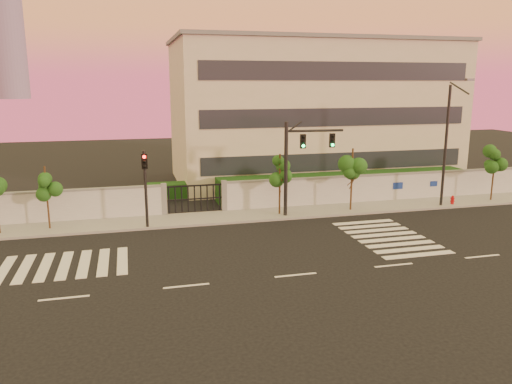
{
  "coord_description": "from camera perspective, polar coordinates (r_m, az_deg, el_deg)",
  "views": [
    {
      "loc": [
        -7.15,
        -20.35,
        8.63
      ],
      "look_at": [
        -0.32,
        6.0,
        2.65
      ],
      "focal_mm": 35.0,
      "sensor_mm": 36.0,
      "label": 1
    }
  ],
  "objects": [
    {
      "name": "institutional_building",
      "position": [
        45.38,
        6.43,
        9.19
      ],
      "size": [
        24.4,
        12.4,
        12.25
      ],
      "color": "beige",
      "rests_on": "ground"
    },
    {
      "name": "sidewalk",
      "position": [
        32.8,
        -1.43,
        -2.73
      ],
      "size": [
        60.0,
        3.0,
        0.15
      ],
      "primitive_type": "cube",
      "color": "gray",
      "rests_on": "ground"
    },
    {
      "name": "streetlight_east",
      "position": [
        36.77,
        21.07,
        5.6
      ],
      "size": [
        0.53,
        2.14,
        8.89
      ],
      "color": "black",
      "rests_on": "ground"
    },
    {
      "name": "street_tree_e",
      "position": [
        34.09,
        10.97,
        3.0
      ],
      "size": [
        1.52,
        1.21,
        4.35
      ],
      "color": "#382314",
      "rests_on": "ground"
    },
    {
      "name": "traffic_signal_main",
      "position": [
        32.19,
        4.79,
        3.96
      ],
      "size": [
        3.93,
        0.45,
        6.22
      ],
      "rotation": [
        0.0,
        0.0,
        -0.06
      ],
      "color": "black",
      "rests_on": "ground"
    },
    {
      "name": "street_tree_d",
      "position": [
        32.48,
        2.77,
        2.47
      ],
      "size": [
        1.48,
        1.18,
        4.12
      ],
      "color": "#382314",
      "rests_on": "ground"
    },
    {
      "name": "hedge_row",
      "position": [
        36.9,
        -1.17,
        0.17
      ],
      "size": [
        41.0,
        4.25,
        1.8
      ],
      "color": "black",
      "rests_on": "ground"
    },
    {
      "name": "road_markings",
      "position": [
        26.2,
        -1.45,
        -6.82
      ],
      "size": [
        57.0,
        7.62,
        0.02
      ],
      "color": "silver",
      "rests_on": "ground"
    },
    {
      "name": "traffic_signal_secondary",
      "position": [
        30.12,
        -12.54,
        1.37
      ],
      "size": [
        0.37,
        0.35,
        4.77
      ],
      "rotation": [
        0.0,
        0.0,
        0.15
      ],
      "color": "black",
      "rests_on": "ground"
    },
    {
      "name": "street_tree_c",
      "position": [
        31.62,
        -22.85,
        0.89
      ],
      "size": [
        1.3,
        1.04,
        3.88
      ],
      "color": "#382314",
      "rests_on": "ground"
    },
    {
      "name": "ground",
      "position": [
        23.23,
        4.55,
        -9.46
      ],
      "size": [
        120.0,
        120.0,
        0.0
      ],
      "primitive_type": "plane",
      "color": "black",
      "rests_on": "ground"
    },
    {
      "name": "street_tree_f",
      "position": [
        40.36,
        25.62,
        3.14
      ],
      "size": [
        1.44,
        1.15,
        4.05
      ],
      "color": "#382314",
      "rests_on": "ground"
    },
    {
      "name": "fire_hydrant",
      "position": [
        38.24,
        21.53,
        -0.94
      ],
      "size": [
        0.3,
        0.29,
        0.76
      ],
      "rotation": [
        0.0,
        0.0,
        -0.39
      ],
      "color": "#AF0B10",
      "rests_on": "ground"
    },
    {
      "name": "perimeter_wall",
      "position": [
        34.0,
        -1.84,
        -0.46
      ],
      "size": [
        60.0,
        0.36,
        2.2
      ],
      "color": "#ADAFB4",
      "rests_on": "ground"
    }
  ]
}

